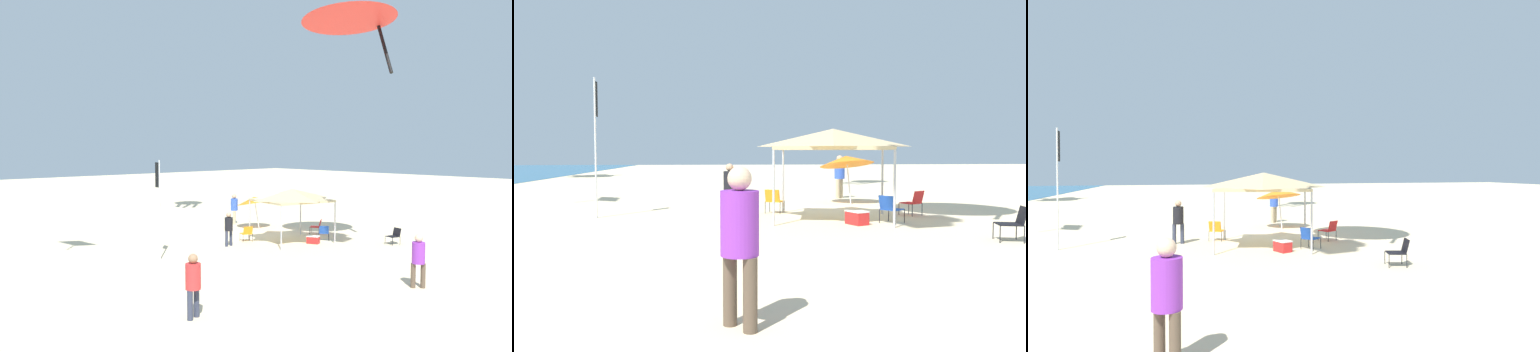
# 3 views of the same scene
# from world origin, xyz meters

# --- Properties ---
(ground) EXTENTS (120.00, 120.00, 0.10)m
(ground) POSITION_xyz_m (0.00, 0.00, -0.05)
(ground) COLOR beige
(canopy_tent) EXTENTS (3.67, 3.92, 2.77)m
(canopy_tent) POSITION_xyz_m (-1.88, 0.28, 2.44)
(canopy_tent) COLOR #B7B7BC
(canopy_tent) RESTS_ON ground
(beach_umbrella) EXTENTS (2.22, 2.18, 2.16)m
(beach_umbrella) POSITION_xyz_m (2.71, -1.27, 1.72)
(beach_umbrella) COLOR silver
(beach_umbrella) RESTS_ON ground
(folding_chair_left_of_tent) EXTENTS (0.77, 0.71, 0.82)m
(folding_chair_left_of_tent) POSITION_xyz_m (-0.24, 1.92, 0.47)
(folding_chair_left_of_tent) COLOR black
(folding_chair_left_of_tent) RESTS_ON ground
(folding_chair_near_cooler) EXTENTS (0.65, 0.73, 0.82)m
(folding_chair_near_cooler) POSITION_xyz_m (-5.84, -3.13, 0.47)
(folding_chair_near_cooler) COLOR black
(folding_chair_near_cooler) RESTS_ON ground
(folding_chair_facing_ocean) EXTENTS (0.80, 0.81, 0.82)m
(folding_chair_facing_ocean) POSITION_xyz_m (-2.81, -1.21, 0.47)
(folding_chair_facing_ocean) COLOR black
(folding_chair_facing_ocean) RESTS_ON ground
(folding_chair_right_of_tent) EXTENTS (0.80, 0.77, 0.82)m
(folding_chair_right_of_tent) POSITION_xyz_m (-1.19, -2.54, 0.47)
(folding_chair_right_of_tent) COLOR black
(folding_chair_right_of_tent) RESTS_ON ground
(cooler_box) EXTENTS (0.73, 0.63, 0.40)m
(cooler_box) POSITION_xyz_m (-2.95, -0.20, 0.20)
(cooler_box) COLOR red
(cooler_box) RESTS_ON ground
(banner_flag) EXTENTS (0.36, 0.06, 4.37)m
(banner_flag) POSITION_xyz_m (-0.81, 7.57, 2.61)
(banner_flag) COLOR silver
(banner_flag) RESTS_ON ground
(person_beachcomber) EXTENTS (0.45, 0.49, 1.90)m
(person_beachcomber) POSITION_xyz_m (-8.19, 11.06, 1.11)
(person_beachcomber) COLOR #33384C
(person_beachcomber) RESTS_ON ground
(person_by_tent) EXTENTS (0.40, 0.45, 1.69)m
(person_by_tent) POSITION_xyz_m (-0.54, 3.40, 0.99)
(person_by_tent) COLOR #33384C
(person_by_tent) RESTS_ON ground
(person_kite_handler) EXTENTS (0.45, 0.45, 1.91)m
(person_kite_handler) POSITION_xyz_m (4.83, -1.49, 1.12)
(person_kite_handler) COLOR #C6B28C
(person_kite_handler) RESTS_ON ground
(person_watching_sky) EXTENTS (0.45, 0.45, 1.91)m
(person_watching_sky) POSITION_xyz_m (-10.91, 3.33, 1.12)
(person_watching_sky) COLOR brown
(person_watching_sky) RESTS_ON ground
(kite_delta_red) EXTENTS (6.03, 6.00, 3.57)m
(kite_delta_red) POSITION_xyz_m (-5.35, 0.18, 11.18)
(kite_delta_red) COLOR red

